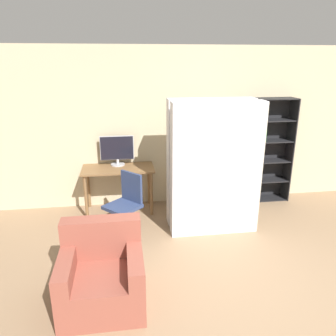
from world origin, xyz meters
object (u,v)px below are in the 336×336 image
object	(u,v)px
bookshelf	(261,150)
mattress_far	(210,162)
office_chair	(125,210)
monitor	(117,150)
mattress_near	(216,170)
armchair	(102,275)

from	to	relation	value
bookshelf	mattress_far	world-z (taller)	mattress_far
office_chair	mattress_far	bearing A→B (deg)	8.33
monitor	mattress_near	world-z (taller)	mattress_near
bookshelf	mattress_near	bearing A→B (deg)	-136.69
office_chair	mattress_near	distance (m)	1.46
mattress_near	armchair	world-z (taller)	mattress_near
office_chair	mattress_far	world-z (taller)	mattress_far
monitor	bookshelf	bearing A→B (deg)	0.06
mattress_far	office_chair	bearing A→B (deg)	-171.67
office_chair	armchair	bearing A→B (deg)	-100.42
mattress_near	mattress_far	xyz separation A→B (m)	(0.00, 0.37, -0.00)
armchair	mattress_near	bearing A→B (deg)	39.27
mattress_far	bookshelf	bearing A→B (deg)	31.71
monitor	office_chair	size ratio (longest dim) A/B	0.62
mattress_far	armchair	xyz separation A→B (m)	(-1.58, -1.66, -0.65)
office_chair	armchair	distance (m)	1.49
monitor	mattress_far	distance (m)	1.57
mattress_near	monitor	bearing A→B (deg)	142.66
bookshelf	monitor	bearing A→B (deg)	-179.94
monitor	office_chair	bearing A→B (deg)	-84.06
office_chair	armchair	xyz separation A→B (m)	(-0.27, -1.47, -0.04)
bookshelf	mattress_near	xyz separation A→B (m)	(-1.14, -1.07, 0.04)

